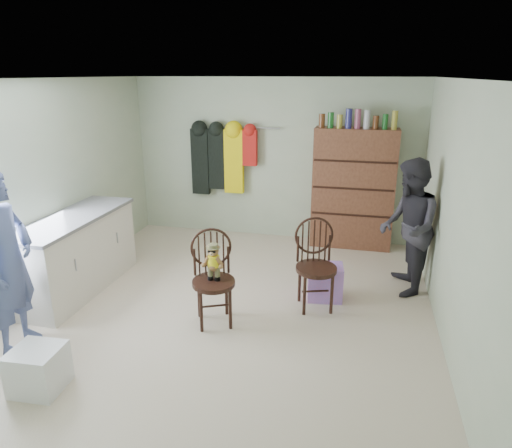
% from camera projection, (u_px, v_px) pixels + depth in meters
% --- Properties ---
extents(ground_plane, '(5.00, 5.00, 0.00)m').
position_uv_depth(ground_plane, '(231.00, 306.00, 5.25)').
color(ground_plane, beige).
rests_on(ground_plane, ground).
extents(room_walls, '(5.00, 5.00, 5.00)m').
position_uv_depth(room_walls, '(241.00, 162.00, 5.24)').
color(room_walls, beige).
rests_on(room_walls, ground).
extents(counter, '(0.64, 1.86, 0.94)m').
position_uv_depth(counter, '(76.00, 253.00, 5.53)').
color(counter, silver).
rests_on(counter, ground).
extents(plastic_tub, '(0.42, 0.40, 0.38)m').
position_uv_depth(plastic_tub, '(38.00, 369.00, 3.82)').
color(plastic_tub, white).
rests_on(plastic_tub, ground).
extents(chair_front, '(0.59, 0.59, 1.01)m').
position_uv_depth(chair_front, '(213.00, 271.00, 4.77)').
color(chair_front, '#321911').
rests_on(chair_front, ground).
extents(chair_far, '(0.57, 0.57, 1.03)m').
position_uv_depth(chair_far, '(315.00, 261.00, 5.11)').
color(chair_far, '#321911').
rests_on(chair_far, ground).
extents(striped_bag, '(0.44, 0.36, 0.42)m').
position_uv_depth(striped_bag, '(325.00, 282.00, 5.37)').
color(striped_bag, '#E572CB').
rests_on(striped_bag, ground).
extents(person_left, '(0.54, 0.72, 1.77)m').
position_uv_depth(person_left, '(8.00, 263.00, 4.21)').
color(person_left, '#516096').
rests_on(person_left, ground).
extents(person_right, '(0.67, 0.84, 1.64)m').
position_uv_depth(person_right, '(408.00, 228.00, 5.37)').
color(person_right, '#2D2B33').
rests_on(person_right, ground).
extents(dresser, '(1.20, 0.39, 2.08)m').
position_uv_depth(dresser, '(353.00, 188.00, 6.81)').
color(dresser, brown).
rests_on(dresser, ground).
extents(coat_rack, '(1.42, 0.12, 1.09)m').
position_uv_depth(coat_rack, '(221.00, 159.00, 7.24)').
color(coat_rack, '#99999E').
rests_on(coat_rack, ground).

